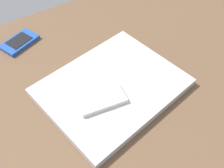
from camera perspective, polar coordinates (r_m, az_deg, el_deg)
The scene contains 4 objects.
desk_surface at distance 61.21cm, azimuth -2.19°, elevation -4.31°, with size 120.00×80.00×3.00cm, color brown.
laptop_closed at distance 61.13cm, azimuth 0.00°, elevation -0.64°, with size 30.91×24.57×1.88cm, color #B7BABC.
cell_phone_on_laptop at distance 57.11cm, azimuth -2.42°, elevation -3.18°, with size 11.12×7.51×1.28cm.
cell_phone_on_desk at distance 77.19cm, azimuth -19.40°, elevation 8.56°, with size 11.18×8.84×1.20cm.
Camera 1 is at (-17.90, -31.42, 50.89)cm, focal length 42.22 mm.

